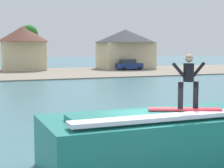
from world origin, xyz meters
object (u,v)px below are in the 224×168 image
object	(u,v)px
house_small_cottage	(23,44)
tree_tall_bare	(29,35)
wave_crest	(179,137)
surfboard	(185,109)
car_far_shore	(129,65)
surfer	(189,78)
house_gabled_white	(125,46)

from	to	relation	value
house_small_cottage	tree_tall_bare	size ratio (longest dim) A/B	1.10
wave_crest	surfboard	size ratio (longest dim) A/B	3.97
car_far_shore	surfer	bearing A→B (deg)	-112.24
surfboard	wave_crest	bearing A→B (deg)	76.51
surfboard	tree_tall_bare	xyz separation A→B (m)	(3.39, 49.97, 3.84)
surfboard	house_gabled_white	distance (m)	51.99
wave_crest	house_gabled_white	xyz separation A→B (m)	(19.23, 47.76, 3.07)
wave_crest	house_gabled_white	bearing A→B (deg)	68.06
house_gabled_white	tree_tall_bare	bearing A→B (deg)	173.74
surfer	house_small_cottage	distance (m)	49.62
car_far_shore	house_small_cottage	xyz separation A→B (m)	(-15.60, 5.71, 3.25)
wave_crest	house_gabled_white	distance (m)	51.58
surfer	car_far_shore	world-z (taller)	surfer
wave_crest	surfer	bearing A→B (deg)	-92.53
surfboard	car_far_shore	xyz separation A→B (m)	(18.01, 43.79, -0.90)
car_far_shore	tree_tall_bare	distance (m)	16.57
tree_tall_bare	house_gabled_white	bearing A→B (deg)	-6.26
wave_crest	surfboard	world-z (taller)	surfboard
surfer	house_gabled_white	world-z (taller)	house_gabled_white
surfer	house_gabled_white	size ratio (longest dim) A/B	0.16
car_far_shore	tree_tall_bare	bearing A→B (deg)	157.10
surfboard	house_gabled_white	world-z (taller)	house_gabled_white
wave_crest	tree_tall_bare	bearing A→B (deg)	86.21
surfboard	tree_tall_bare	size ratio (longest dim) A/B	0.30
wave_crest	tree_tall_bare	distance (m)	49.85
house_gabled_white	tree_tall_bare	xyz separation A→B (m)	(-15.95, 1.75, 1.76)
car_far_shore	house_small_cottage	bearing A→B (deg)	159.91
wave_crest	car_far_shore	xyz separation A→B (m)	(17.90, 43.33, 0.09)
house_small_cottage	wave_crest	bearing A→B (deg)	-92.69
surfer	car_far_shore	bearing A→B (deg)	67.76
wave_crest	house_small_cottage	size ratio (longest dim) A/B	1.09
surfer	house_small_cottage	xyz separation A→B (m)	(2.33, 49.54, 1.40)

